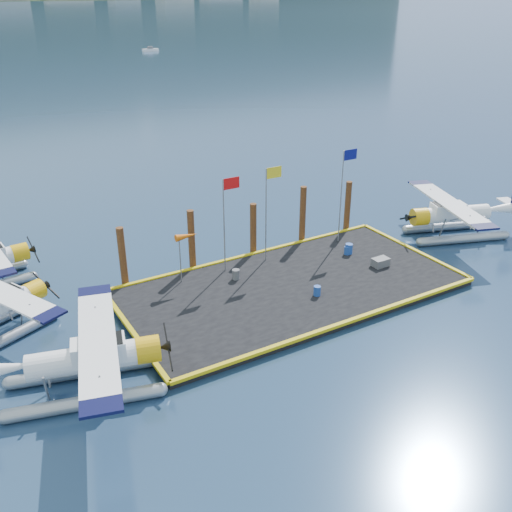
{
  "coord_description": "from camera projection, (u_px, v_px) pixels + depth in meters",
  "views": [
    {
      "loc": [
        -17.24,
        -24.93,
        16.6
      ],
      "look_at": [
        -1.3,
        2.0,
        1.84
      ],
      "focal_mm": 40.0,
      "sensor_mm": 36.0,
      "label": 1
    }
  ],
  "objects": [
    {
      "name": "piling_4",
      "position": [
        347.0,
        208.0,
        41.69
      ],
      "size": [
        0.44,
        0.44,
        4.0
      ],
      "primitive_type": "cylinder",
      "color": "#422213",
      "rests_on": "ground"
    },
    {
      "name": "seaplane_d",
      "position": [
        452.0,
        217.0,
        41.22
      ],
      "size": [
        9.53,
        10.14,
        3.65
      ],
      "rotation": [
        0.0,
        0.0,
        1.23
      ],
      "color": "#92989F",
      "rests_on": "ground"
    },
    {
      "name": "flagpole_yellow",
      "position": [
        269.0,
        200.0,
        35.78
      ],
      "size": [
        1.14,
        0.08,
        6.2
      ],
      "color": "gray",
      "rests_on": "dock"
    },
    {
      "name": "seaplane_a",
      "position": [
        91.0,
        362.0,
        25.25
      ],
      "size": [
        9.42,
        10.16,
        3.61
      ],
      "rotation": [
        0.0,
        0.0,
        -1.83
      ],
      "color": "#92989F",
      "rests_on": "ground"
    },
    {
      "name": "ground",
      "position": [
        291.0,
        291.0,
        34.42
      ],
      "size": [
        4000.0,
        4000.0,
        0.0
      ],
      "primitive_type": "plane",
      "color": "navy",
      "rests_on": "ground"
    },
    {
      "name": "piling_1",
      "position": [
        192.0,
        242.0,
        35.89
      ],
      "size": [
        0.44,
        0.44,
        4.2
      ],
      "primitive_type": "cylinder",
      "color": "#422213",
      "rests_on": "ground"
    },
    {
      "name": "dock_bumpers",
      "position": [
        292.0,
        284.0,
        34.21
      ],
      "size": [
        20.25,
        10.25,
        0.18
      ],
      "primitive_type": null,
      "color": "gold",
      "rests_on": "dock"
    },
    {
      "name": "piling_3",
      "position": [
        303.0,
        216.0,
        39.78
      ],
      "size": [
        0.44,
        0.44,
        4.3
      ],
      "primitive_type": "cylinder",
      "color": "#422213",
      "rests_on": "ground"
    },
    {
      "name": "dock",
      "position": [
        291.0,
        288.0,
        34.34
      ],
      "size": [
        20.0,
        10.0,
        0.4
      ],
      "primitive_type": "cube",
      "color": "black",
      "rests_on": "ground"
    },
    {
      "name": "crate",
      "position": [
        380.0,
        262.0,
        36.51
      ],
      "size": [
        1.06,
        0.71,
        0.53
      ],
      "primitive_type": "cube",
      "color": "#4F4F54",
      "rests_on": "dock"
    },
    {
      "name": "drum_2",
      "position": [
        349.0,
        249.0,
        38.19
      ],
      "size": [
        0.49,
        0.49,
        0.69
      ],
      "primitive_type": "cylinder",
      "color": "#1B4198",
      "rests_on": "dock"
    },
    {
      "name": "drum_4",
      "position": [
        347.0,
        250.0,
        38.1
      ],
      "size": [
        0.4,
        0.4,
        0.56
      ],
      "primitive_type": "cylinder",
      "color": "#1B4198",
      "rests_on": "dock"
    },
    {
      "name": "piling_0",
      "position": [
        123.0,
        259.0,
        33.86
      ],
      "size": [
        0.44,
        0.44,
        4.0
      ],
      "primitive_type": "cylinder",
      "color": "#422213",
      "rests_on": "ground"
    },
    {
      "name": "flagpole_red",
      "position": [
        227.0,
        210.0,
        34.45
      ],
      "size": [
        1.14,
        0.08,
        6.0
      ],
      "color": "gray",
      "rests_on": "dock"
    },
    {
      "name": "drum_0",
      "position": [
        236.0,
        274.0,
        34.84
      ],
      "size": [
        0.45,
        0.45,
        0.63
      ],
      "primitive_type": "cylinder",
      "color": "#4F4F54",
      "rests_on": "dock"
    },
    {
      "name": "drum_1",
      "position": [
        317.0,
        291.0,
        33.0
      ],
      "size": [
        0.41,
        0.41,
        0.58
      ],
      "primitive_type": "cylinder",
      "color": "#1B4198",
      "rests_on": "dock"
    },
    {
      "name": "windsock",
      "position": [
        186.0,
        237.0,
        33.69
      ],
      "size": [
        1.4,
        0.44,
        3.12
      ],
      "color": "gray",
      "rests_on": "dock"
    },
    {
      "name": "piling_2",
      "position": [
        253.0,
        231.0,
        38.05
      ],
      "size": [
        0.44,
        0.44,
        3.8
      ],
      "primitive_type": "cylinder",
      "color": "#422213",
      "rests_on": "ground"
    },
    {
      "name": "flagpole_blue",
      "position": [
        344.0,
        182.0,
        38.47
      ],
      "size": [
        1.14,
        0.08,
        6.5
      ],
      "color": "gray",
      "rests_on": "dock"
    }
  ]
}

